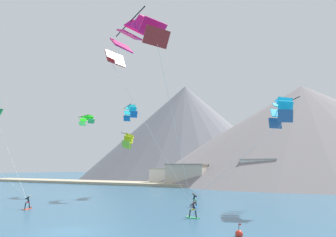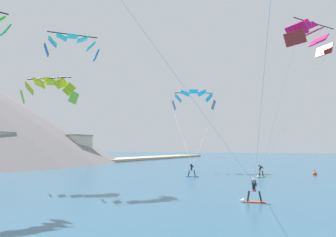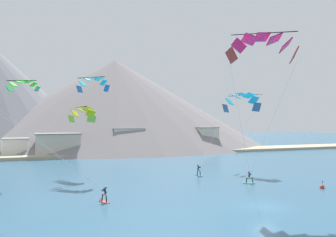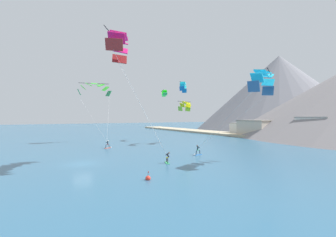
# 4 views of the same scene
# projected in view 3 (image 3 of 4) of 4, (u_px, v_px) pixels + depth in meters

# --- Properties ---
(ground_plane) EXTENTS (400.00, 400.00, 0.00)m
(ground_plane) POSITION_uv_depth(u_px,v_px,m) (264.00, 206.00, 31.20)
(ground_plane) COLOR #2D5B7A
(kitesurfer_near_lead) EXTENTS (0.61, 1.76, 1.77)m
(kitesurfer_near_lead) POSITION_uv_depth(u_px,v_px,m) (199.00, 172.00, 49.16)
(kitesurfer_near_lead) COLOR #337FDB
(kitesurfer_near_lead) RESTS_ON ground
(kitesurfer_near_trail) EXTENTS (0.94, 1.78, 1.70)m
(kitesurfer_near_trail) POSITION_uv_depth(u_px,v_px,m) (103.00, 197.00, 33.04)
(kitesurfer_near_trail) COLOR #E54C33
(kitesurfer_near_trail) RESTS_ON ground
(kitesurfer_mid_center) EXTENTS (1.78, 0.93, 1.66)m
(kitesurfer_mid_center) POSITION_uv_depth(u_px,v_px,m) (248.00, 180.00, 43.06)
(kitesurfer_mid_center) COLOR #33B266
(kitesurfer_mid_center) RESTS_ON ground
(parafoil_kite_near_lead) EXTENTS (12.46, 7.36, 11.84)m
(parafoil_kite_near_lead) POSITION_uv_depth(u_px,v_px,m) (241.00, 101.00, 56.70)
(parafoil_kite_near_lead) COLOR #2C578C
(parafoil_kite_mid_center) EXTENTS (7.88, 8.79, 16.61)m
(parafoil_kite_mid_center) POSITION_uv_depth(u_px,v_px,m) (262.00, 46.00, 36.51)
(parafoil_kite_mid_center) COLOR maroon
(parafoil_kite_distant_high_outer) EXTENTS (4.78, 4.40, 2.30)m
(parafoil_kite_distant_high_outer) POSITION_uv_depth(u_px,v_px,m) (93.00, 83.00, 50.55)
(parafoil_kite_distant_high_outer) COLOR #125FB2
(parafoil_kite_distant_low_drift) EXTENTS (4.69, 2.99, 1.68)m
(parafoil_kite_distant_low_drift) POSITION_uv_depth(u_px,v_px,m) (23.00, 84.00, 47.11)
(parafoil_kite_distant_low_drift) COLOR green
(parafoil_kite_distant_mid_solo) EXTENTS (3.93, 5.14, 2.56)m
(parafoil_kite_distant_mid_solo) POSITION_uv_depth(u_px,v_px,m) (83.00, 113.00, 51.45)
(parafoil_kite_distant_mid_solo) COLOR #81C835
(race_marker_buoy) EXTENTS (0.56, 0.56, 1.02)m
(race_marker_buoy) POSITION_uv_depth(u_px,v_px,m) (322.00, 187.00, 39.80)
(race_marker_buoy) COLOR red
(race_marker_buoy) RESTS_ON ground
(shoreline_strip) EXTENTS (180.00, 10.00, 0.70)m
(shoreline_strip) POSITION_uv_depth(u_px,v_px,m) (124.00, 153.00, 82.68)
(shoreline_strip) COLOR tan
(shoreline_strip) RESTS_ON ground
(shore_building_harbour_front) EXTENTS (5.70, 5.19, 4.42)m
(shore_building_harbour_front) POSITION_uv_depth(u_px,v_px,m) (15.00, 147.00, 77.49)
(shore_building_harbour_front) COLOR silver
(shore_building_harbour_front) RESTS_ON ground
(shore_building_promenade_mid) EXTENTS (10.33, 7.24, 5.56)m
(shore_building_promenade_mid) POSITION_uv_depth(u_px,v_px,m) (58.00, 145.00, 78.09)
(shore_building_promenade_mid) COLOR beige
(shore_building_promenade_mid) RESTS_ON ground
(shore_building_quay_east) EXTENTS (8.35, 4.26, 6.65)m
(shore_building_quay_east) POSITION_uv_depth(u_px,v_px,m) (128.00, 141.00, 85.57)
(shore_building_quay_east) COLOR silver
(shore_building_quay_east) RESTS_ON ground
(shore_building_quay_west) EXTENTS (5.91, 6.81, 6.83)m
(shore_building_quay_west) POSITION_uv_depth(u_px,v_px,m) (205.00, 139.00, 94.81)
(shore_building_quay_west) COLOR beige
(shore_building_quay_west) RESTS_ON ground
(mountain_peak_central_summit) EXTENTS (110.98, 110.98, 32.68)m
(mountain_peak_central_summit) POSITION_uv_depth(u_px,v_px,m) (115.00, 102.00, 127.52)
(mountain_peak_central_summit) COLOR slate
(mountain_peak_central_summit) RESTS_ON ground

